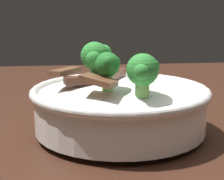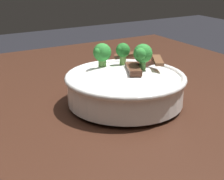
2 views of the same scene
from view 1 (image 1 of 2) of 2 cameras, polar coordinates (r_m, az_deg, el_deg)
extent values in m
cube|color=#381E14|center=(0.57, 3.70, -7.69)|extent=(1.26, 1.09, 0.05)
cylinder|color=white|center=(0.52, 1.29, -6.51)|extent=(0.11, 0.11, 0.01)
cylinder|color=white|center=(0.51, 1.31, -3.14)|extent=(0.24, 0.24, 0.06)
torus|color=white|center=(0.50, 1.32, -0.10)|extent=(0.26, 0.26, 0.01)
ellipsoid|color=white|center=(0.50, 1.31, -1.48)|extent=(0.21, 0.21, 0.06)
cube|color=#4C2B1E|center=(0.48, -5.14, 1.58)|extent=(0.03, 0.05, 0.01)
cube|color=#563323|center=(0.51, -0.15, 2.29)|extent=(0.08, 0.05, 0.01)
cube|color=brown|center=(0.43, -2.24, 1.57)|extent=(0.04, 0.05, 0.01)
cube|color=brown|center=(0.50, -7.54, 3.09)|extent=(0.06, 0.05, 0.01)
cylinder|color=#6BA84C|center=(0.43, 4.96, 0.27)|extent=(0.02, 0.02, 0.02)
sphere|color=#2D8433|center=(0.43, 5.02, 3.32)|extent=(0.04, 0.04, 0.04)
sphere|color=#2D8433|center=(0.42, 4.85, 3.02)|extent=(0.02, 0.02, 0.02)
sphere|color=#2D8433|center=(0.44, 6.63, 3.84)|extent=(0.02, 0.02, 0.02)
cylinder|color=#5B9947|center=(0.50, -2.82, 2.50)|extent=(0.01, 0.01, 0.03)
sphere|color=#2D8433|center=(0.50, -2.86, 5.61)|extent=(0.04, 0.04, 0.04)
sphere|color=#2D8433|center=(0.49, -2.96, 5.10)|extent=(0.02, 0.02, 0.02)
sphere|color=#2D8433|center=(0.51, -1.40, 6.13)|extent=(0.02, 0.02, 0.02)
cylinder|color=#7AB256|center=(0.45, -0.73, 1.13)|extent=(0.01, 0.01, 0.03)
sphere|color=#237028|center=(0.44, -0.74, 4.19)|extent=(0.03, 0.03, 0.03)
sphere|color=#237028|center=(0.43, -0.58, 4.62)|extent=(0.02, 0.02, 0.02)
sphere|color=#237028|center=(0.45, 0.40, 4.65)|extent=(0.02, 0.02, 0.02)
camera|label=2|loc=(1.17, 16.53, 18.13)|focal=56.52mm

